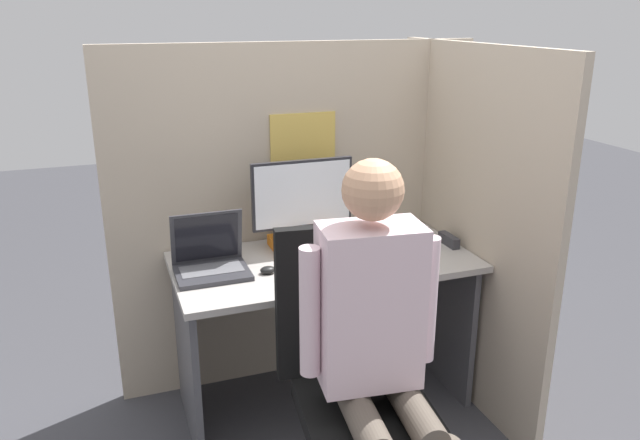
% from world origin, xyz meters
% --- Properties ---
extents(cubicle_panel_back, '(1.86, 0.05, 1.70)m').
position_xyz_m(cubicle_panel_back, '(0.00, 0.70, 0.85)').
color(cubicle_panel_back, tan).
rests_on(cubicle_panel_back, ground).
extents(cubicle_panel_right, '(0.04, 1.31, 1.70)m').
position_xyz_m(cubicle_panel_right, '(0.70, 0.27, 0.85)').
color(cubicle_panel_right, tan).
rests_on(cubicle_panel_right, ground).
extents(desk, '(1.36, 0.67, 0.76)m').
position_xyz_m(desk, '(0.00, 0.34, 0.56)').
color(desk, '#9E9993').
rests_on(desk, ground).
extents(paper_box, '(0.29, 0.23, 0.05)m').
position_xyz_m(paper_box, '(-0.05, 0.50, 0.78)').
color(paper_box, orange).
rests_on(paper_box, desk).
extents(monitor, '(0.48, 0.17, 0.38)m').
position_xyz_m(monitor, '(-0.05, 0.50, 1.00)').
color(monitor, '#232328').
rests_on(monitor, paper_box).
extents(laptop, '(0.31, 0.25, 0.26)m').
position_xyz_m(laptop, '(-0.51, 0.36, 0.81)').
color(laptop, '#2D2D33').
rests_on(laptop, desk).
extents(mouse, '(0.07, 0.05, 0.03)m').
position_xyz_m(mouse, '(-0.28, 0.26, 0.77)').
color(mouse, black).
rests_on(mouse, desk).
extents(stapler, '(0.04, 0.14, 0.05)m').
position_xyz_m(stapler, '(0.63, 0.30, 0.78)').
color(stapler, '#2D2D33').
rests_on(stapler, desk).
extents(carrot_toy, '(0.04, 0.13, 0.04)m').
position_xyz_m(carrot_toy, '(0.04, 0.08, 0.78)').
color(carrot_toy, orange).
rests_on(carrot_toy, desk).
extents(office_chair, '(0.54, 0.59, 1.10)m').
position_xyz_m(office_chair, '(-0.13, -0.31, 0.56)').
color(office_chair, black).
rests_on(office_chair, ground).
extents(person, '(0.48, 0.49, 1.39)m').
position_xyz_m(person, '(-0.11, -0.48, 0.81)').
color(person, brown).
rests_on(person, ground).
extents(coffee_mug, '(0.07, 0.07, 0.09)m').
position_xyz_m(coffee_mug, '(0.27, 0.49, 0.80)').
color(coffee_mug, teal).
rests_on(coffee_mug, desk).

